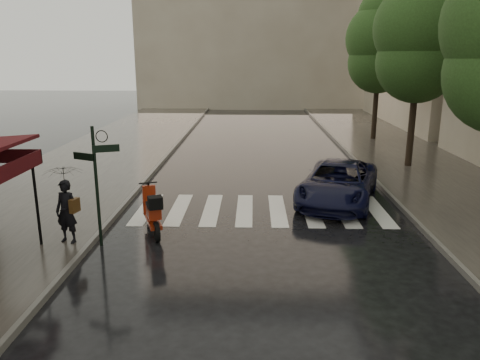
{
  "coord_description": "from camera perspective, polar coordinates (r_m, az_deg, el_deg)",
  "views": [
    {
      "loc": [
        2.7,
        -8.15,
        4.72
      ],
      "look_at": [
        2.35,
        4.43,
        1.4
      ],
      "focal_mm": 35.0,
      "sensor_mm": 36.0,
      "label": 1
    }
  ],
  "objects": [
    {
      "name": "scooter",
      "position": [
        13.02,
        -10.59,
        -3.95
      ],
      "size": [
        0.93,
        1.87,
        1.28
      ],
      "rotation": [
        0.0,
        0.0,
        0.35
      ],
      "color": "black",
      "rests_on": "ground"
    },
    {
      "name": "tree_far",
      "position": [
        28.05,
        16.69,
        15.69
      ],
      "size": [
        3.8,
        3.8,
        8.16
      ],
      "color": "black",
      "rests_on": "sidewalk_far"
    },
    {
      "name": "curb_near",
      "position": [
        21.09,
        -9.79,
        1.84
      ],
      "size": [
        0.12,
        60.0,
        0.16
      ],
      "primitive_type": "cube",
      "color": "#595651",
      "rests_on": "ground"
    },
    {
      "name": "sidewalk_near",
      "position": [
        21.9,
        -17.64,
        1.79
      ],
      "size": [
        6.0,
        60.0,
        0.12
      ],
      "primitive_type": "cube",
      "color": "#38332D",
      "rests_on": "ground"
    },
    {
      "name": "curb_far",
      "position": [
        21.22,
        14.51,
        1.65
      ],
      "size": [
        0.12,
        60.0,
        0.16
      ],
      "primitive_type": "cube",
      "color": "#595651",
      "rests_on": "ground"
    },
    {
      "name": "parked_car",
      "position": [
        15.87,
        11.88,
        -0.32
      ],
      "size": [
        3.63,
        5.29,
        1.34
      ],
      "primitive_type": "imported",
      "rotation": [
        0.0,
        0.0,
        -0.32
      ],
      "color": "black",
      "rests_on": "ground"
    },
    {
      "name": "ground",
      "position": [
        9.79,
        -15.1,
        -14.58
      ],
      "size": [
        120.0,
        120.0,
        0.0
      ],
      "primitive_type": "plane",
      "color": "black",
      "rests_on": "ground"
    },
    {
      "name": "sidewalk_far",
      "position": [
        22.02,
        21.63,
        1.5
      ],
      "size": [
        5.5,
        60.0,
        0.12
      ],
      "primitive_type": "cube",
      "color": "#38332D",
      "rests_on": "ground"
    },
    {
      "name": "signpost",
      "position": [
        12.15,
        -17.12,
        0.37
      ],
      "size": [
        1.17,
        0.29,
        3.1
      ],
      "color": "black",
      "rests_on": "ground"
    },
    {
      "name": "pedestrian_with_umbrella",
      "position": [
        12.4,
        -20.7,
        -0.09
      ],
      "size": [
        1.18,
        1.19,
        2.43
      ],
      "rotation": [
        0.0,
        0.0,
        -0.25
      ],
      "color": "black",
      "rests_on": "sidewalk_near"
    },
    {
      "name": "crosswalk",
      "position": [
        14.91,
        2.59,
        -3.66
      ],
      "size": [
        7.85,
        3.2,
        0.01
      ],
      "color": "silver",
      "rests_on": "ground"
    },
    {
      "name": "tree_mid",
      "position": [
        21.28,
        21.11,
        16.19
      ],
      "size": [
        3.8,
        3.8,
        8.34
      ],
      "color": "black",
      "rests_on": "sidewalk_far"
    }
  ]
}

